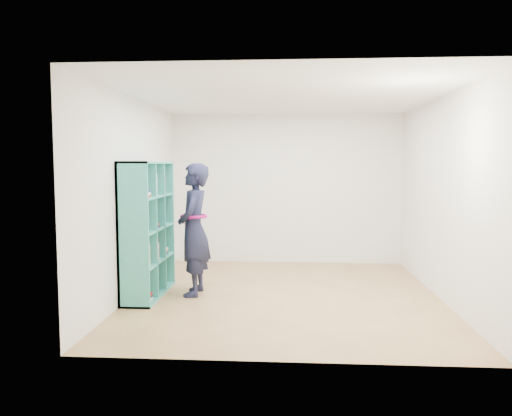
{
  "coord_description": "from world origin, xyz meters",
  "views": [
    {
      "loc": [
        0.05,
        -6.49,
        1.73
      ],
      "look_at": [
        -0.4,
        0.3,
        1.13
      ],
      "focal_mm": 35.0,
      "sensor_mm": 36.0,
      "label": 1
    }
  ],
  "objects": [
    {
      "name": "person",
      "position": [
        -1.2,
        -0.04,
        0.87
      ],
      "size": [
        0.43,
        0.64,
        1.74
      ],
      "rotation": [
        0.0,
        0.0,
        -1.56
      ],
      "color": "black",
      "rests_on": "floor"
    },
    {
      "name": "ceiling",
      "position": [
        0.0,
        0.0,
        2.6
      ],
      "size": [
        4.5,
        4.5,
        0.0
      ],
      "primitive_type": "plane",
      "color": "white",
      "rests_on": "wall_back"
    },
    {
      "name": "wall_left",
      "position": [
        -2.0,
        0.0,
        1.3
      ],
      "size": [
        0.02,
        4.5,
        2.6
      ],
      "primitive_type": "cube",
      "color": "silver",
      "rests_on": "floor"
    },
    {
      "name": "bookshelf",
      "position": [
        -1.83,
        -0.11,
        0.86
      ],
      "size": [
        0.39,
        1.33,
        1.77
      ],
      "color": "teal",
      "rests_on": "floor"
    },
    {
      "name": "wall_right",
      "position": [
        2.0,
        0.0,
        1.3
      ],
      "size": [
        0.02,
        4.5,
        2.6
      ],
      "primitive_type": "cube",
      "color": "silver",
      "rests_on": "floor"
    },
    {
      "name": "smartphone",
      "position": [
        -1.34,
        0.05,
        0.99
      ],
      "size": [
        0.01,
        0.09,
        0.13
      ],
      "rotation": [
        0.32,
        0.0,
        -0.01
      ],
      "color": "silver",
      "rests_on": "person"
    },
    {
      "name": "floor",
      "position": [
        0.0,
        0.0,
        0.0
      ],
      "size": [
        4.5,
        4.5,
        0.0
      ],
      "primitive_type": "plane",
      "color": "#926842",
      "rests_on": "ground"
    },
    {
      "name": "wall_back",
      "position": [
        0.0,
        2.25,
        1.3
      ],
      "size": [
        4.0,
        0.02,
        2.6
      ],
      "primitive_type": "cube",
      "color": "silver",
      "rests_on": "floor"
    },
    {
      "name": "wall_front",
      "position": [
        0.0,
        -2.25,
        1.3
      ],
      "size": [
        4.0,
        0.02,
        2.6
      ],
      "primitive_type": "cube",
      "color": "silver",
      "rests_on": "floor"
    }
  ]
}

